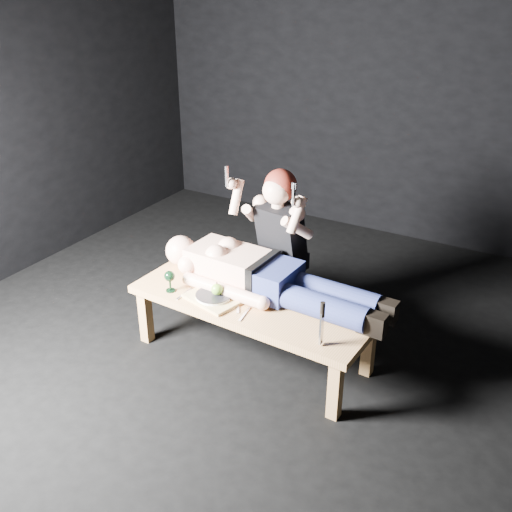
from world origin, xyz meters
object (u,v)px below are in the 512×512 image
(serving_tray, at_px, (214,298))
(carving_knife, at_px, (322,324))
(table, at_px, (252,328))
(goblet, at_px, (170,281))
(kneeling_woman, at_px, (287,245))
(lying_man, at_px, (271,274))

(serving_tray, distance_m, carving_knife, 0.84)
(table, height_order, serving_tray, serving_tray)
(table, bearing_deg, serving_tray, -147.77)
(serving_tray, relative_size, carving_knife, 1.25)
(table, height_order, goblet, goblet)
(kneeling_woman, xyz_separation_m, carving_knife, (0.62, -0.77, -0.03))
(carving_knife, bearing_deg, serving_tray, 174.42)
(carving_knife, bearing_deg, table, 160.65)
(kneeling_woman, relative_size, goblet, 8.27)
(lying_man, distance_m, goblet, 0.68)
(goblet, xyz_separation_m, carving_knife, (1.14, -0.07, 0.07))
(table, distance_m, lying_man, 0.40)
(goblet, distance_m, carving_knife, 1.14)
(lying_man, relative_size, goblet, 11.62)
(kneeling_woman, bearing_deg, lying_man, -69.65)
(lying_man, xyz_separation_m, goblet, (-0.59, -0.32, -0.07))
(lying_man, relative_size, carving_knife, 6.13)
(kneeling_woman, bearing_deg, goblet, -117.51)
(table, xyz_separation_m, kneeling_woman, (-0.02, 0.52, 0.40))
(goblet, bearing_deg, table, 18.34)
(serving_tray, xyz_separation_m, carving_knife, (0.82, -0.12, 0.13))
(table, bearing_deg, carving_knife, -19.35)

